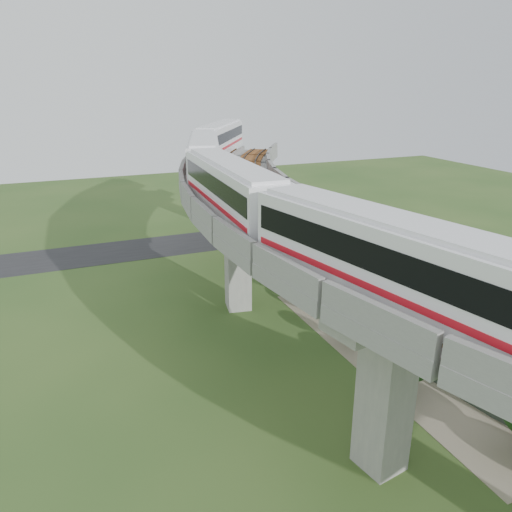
# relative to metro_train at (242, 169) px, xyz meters

# --- Properties ---
(ground) EXTENTS (160.00, 160.00, 0.00)m
(ground) POSITION_rel_metro_train_xyz_m (-1.14, -9.71, -12.31)
(ground) COLOR #2E4E1F
(ground) RESTS_ON ground
(dirt_lot) EXTENTS (18.00, 26.00, 0.04)m
(dirt_lot) POSITION_rel_metro_train_xyz_m (12.86, -11.71, -12.29)
(dirt_lot) COLOR gray
(dirt_lot) RESTS_ON ground
(asphalt_road) EXTENTS (60.00, 8.00, 0.03)m
(asphalt_road) POSITION_rel_metro_train_xyz_m (-1.14, 20.29, -12.29)
(asphalt_road) COLOR #232326
(asphalt_road) RESTS_ON ground
(viaduct) EXTENTS (19.58, 73.98, 11.40)m
(viaduct) POSITION_rel_metro_train_xyz_m (2.70, -9.71, -3.26)
(viaduct) COLOR #99968E
(viaduct) RESTS_ON ground
(metro_train) EXTENTS (16.02, 60.48, 3.64)m
(metro_train) POSITION_rel_metro_train_xyz_m (0.00, 0.00, 0.00)
(metro_train) COLOR white
(metro_train) RESTS_ON ground
(fence) EXTENTS (3.87, 38.73, 1.50)m
(fence) POSITION_rel_metro_train_xyz_m (8.61, -9.71, -11.56)
(fence) COLOR #2D382D
(fence) RESTS_ON ground
(tree_0) EXTENTS (1.80, 1.80, 2.32)m
(tree_0) POSITION_rel_metro_train_xyz_m (10.91, 12.75, -10.76)
(tree_0) COLOR #382314
(tree_0) RESTS_ON ground
(tree_1) EXTENTS (2.81, 2.81, 3.58)m
(tree_1) POSITION_rel_metro_train_xyz_m (9.03, 7.88, -9.92)
(tree_1) COLOR #382314
(tree_1) RESTS_ON ground
(tree_2) EXTENTS (3.12, 3.12, 3.67)m
(tree_2) POSITION_rel_metro_train_xyz_m (6.17, 0.30, -9.97)
(tree_2) COLOR #382314
(tree_2) RESTS_ON ground
(tree_3) EXTENTS (2.53, 2.53, 2.90)m
(tree_3) POSITION_rel_metro_train_xyz_m (6.35, -4.16, -10.49)
(tree_3) COLOR #382314
(tree_3) RESTS_ON ground
(tree_4) EXTENTS (1.81, 1.81, 2.78)m
(tree_4) POSITION_rel_metro_train_xyz_m (5.05, -9.22, -10.31)
(tree_4) COLOR #382314
(tree_4) RESTS_ON ground
(tree_5) EXTENTS (2.95, 2.95, 3.43)m
(tree_5) POSITION_rel_metro_train_xyz_m (5.47, -15.34, -10.14)
(tree_5) COLOR #382314
(tree_5) RESTS_ON ground
(car_white) EXTENTS (3.58, 3.77, 1.27)m
(car_white) POSITION_rel_metro_train_xyz_m (12.23, -13.02, -11.64)
(car_white) COLOR silver
(car_white) RESTS_ON dirt_lot
(car_dark) EXTENTS (3.88, 2.99, 1.05)m
(car_dark) POSITION_rel_metro_train_xyz_m (14.44, -3.98, -11.74)
(car_dark) COLOR black
(car_dark) RESTS_ON dirt_lot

